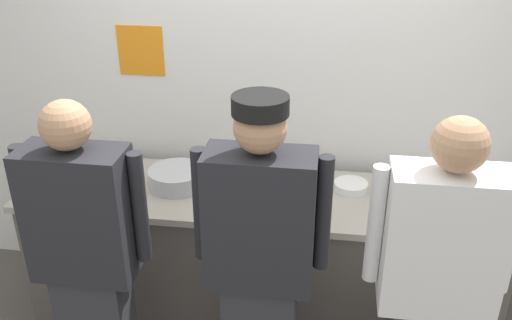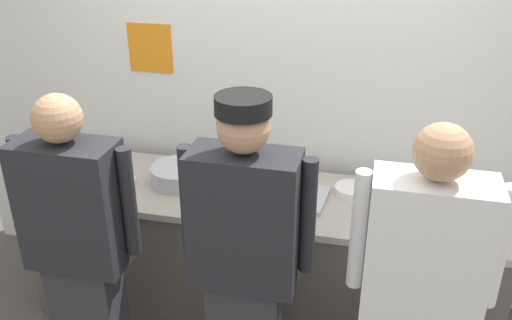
# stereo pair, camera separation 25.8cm
# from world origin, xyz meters

# --- Properties ---
(wall_back) EXTENTS (4.34, 0.11, 2.75)m
(wall_back) POSITION_xyz_m (-0.00, 0.85, 1.38)
(wall_back) COLOR white
(wall_back) RESTS_ON ground
(prep_counter) EXTENTS (2.77, 0.70, 0.89)m
(prep_counter) POSITION_xyz_m (0.00, 0.37, 0.45)
(prep_counter) COLOR #56514C
(prep_counter) RESTS_ON ground
(chef_near_left) EXTENTS (0.62, 0.24, 1.69)m
(chef_near_left) POSITION_xyz_m (-0.73, -0.36, 0.89)
(chef_near_left) COLOR #2D2D33
(chef_near_left) RESTS_ON ground
(chef_center) EXTENTS (0.62, 0.24, 1.73)m
(chef_center) POSITION_xyz_m (0.09, -0.33, 0.93)
(chef_center) COLOR #2D2D33
(chef_center) RESTS_ON ground
(chef_far_right) EXTENTS (0.62, 0.24, 1.71)m
(chef_far_right) POSITION_xyz_m (0.87, -0.38, 0.90)
(chef_far_right) COLOR #2D2D33
(chef_far_right) RESTS_ON ground
(plate_stack_front) EXTENTS (0.22, 0.22, 0.06)m
(plate_stack_front) POSITION_xyz_m (1.07, 0.39, 0.92)
(plate_stack_front) COLOR white
(plate_stack_front) RESTS_ON prep_counter
(plate_stack_rear) EXTENTS (0.20, 0.20, 0.05)m
(plate_stack_rear) POSITION_xyz_m (0.52, 0.49, 0.91)
(plate_stack_rear) COLOR white
(plate_stack_rear) RESTS_ON prep_counter
(mixing_bowl_steel) EXTENTS (0.33, 0.33, 0.11)m
(mixing_bowl_steel) POSITION_xyz_m (-0.50, 0.39, 0.94)
(mixing_bowl_steel) COLOR #B7BABF
(mixing_bowl_steel) RESTS_ON prep_counter
(sheet_tray) EXTENTS (0.56, 0.36, 0.02)m
(sheet_tray) POSITION_xyz_m (0.11, 0.38, 0.90)
(sheet_tray) COLOR #B7BABF
(sheet_tray) RESTS_ON prep_counter
(squeeze_bottle_primary) EXTENTS (0.06, 0.06, 0.19)m
(squeeze_bottle_primary) POSITION_xyz_m (-0.34, 0.57, 0.98)
(squeeze_bottle_primary) COLOR #E5E066
(squeeze_bottle_primary) RESTS_ON prep_counter
(squeeze_bottle_secondary) EXTENTS (0.06, 0.06, 0.18)m
(squeeze_bottle_secondary) POSITION_xyz_m (-1.13, 0.29, 0.98)
(squeeze_bottle_secondary) COLOR red
(squeeze_bottle_secondary) RESTS_ON prep_counter
(ramekin_red_sauce) EXTENTS (0.11, 0.11, 0.04)m
(ramekin_red_sauce) POSITION_xyz_m (-0.79, 0.30, 0.91)
(ramekin_red_sauce) COLOR white
(ramekin_red_sauce) RESTS_ON prep_counter
(ramekin_orange_sauce) EXTENTS (0.11, 0.11, 0.05)m
(ramekin_orange_sauce) POSITION_xyz_m (0.68, 0.30, 0.92)
(ramekin_orange_sauce) COLOR white
(ramekin_orange_sauce) RESTS_ON prep_counter
(chefs_knife) EXTENTS (0.28, 0.03, 0.02)m
(chefs_knife) POSITION_xyz_m (-0.12, 0.27, 0.90)
(chefs_knife) COLOR #B7BABF
(chefs_knife) RESTS_ON prep_counter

